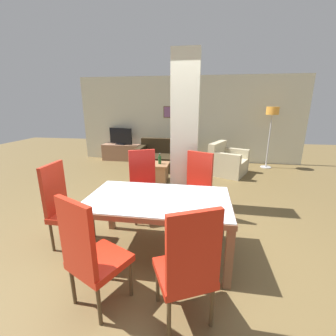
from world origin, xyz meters
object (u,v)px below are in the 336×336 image
(dining_table, at_px, (158,209))
(sofa, at_px, (168,159))
(coffee_table, at_px, (156,172))
(dining_chair_near_left, at_px, (90,253))
(bottle, at_px, (160,160))
(armchair, at_px, (227,163))
(dining_chair_far_left, at_px, (144,183))
(tv_screen, at_px, (121,137))
(dining_chair_far_right, at_px, (196,186))
(dining_chair_head_left, at_px, (64,204))
(tv_stand, at_px, (122,152))
(floor_lamp, at_px, (272,117))
(dining_chair_near_right, at_px, (188,265))

(dining_table, height_order, sofa, sofa)
(dining_table, distance_m, sofa, 3.88)
(sofa, xyz_separation_m, coffee_table, (-0.13, -1.09, -0.06))
(dining_chair_near_left, xyz_separation_m, bottle, (-0.07, 3.62, -0.04))
(armchair, bearing_deg, dining_chair_far_left, -6.46)
(dining_table, height_order, dining_chair_far_left, dining_chair_far_left)
(armchair, xyz_separation_m, coffee_table, (-1.80, -0.90, -0.06))
(dining_chair_near_left, bearing_deg, coffee_table, 118.72)
(dining_table, relative_size, tv_screen, 2.10)
(dining_chair_far_right, xyz_separation_m, coffee_table, (-1.04, 1.82, -0.36))
(dining_chair_head_left, xyz_separation_m, sofa, (0.79, 3.83, -0.30))
(bottle, xyz_separation_m, tv_stand, (-1.70, 1.95, -0.28))
(coffee_table, height_order, tv_screen, tv_screen)
(bottle, bearing_deg, dining_chair_head_left, -105.59)
(dining_table, bearing_deg, dining_chair_near_left, -115.97)
(dining_table, height_order, dining_chair_far_right, dining_chair_far_right)
(dining_table, distance_m, armchair, 3.85)
(dining_chair_far_left, relative_size, dining_chair_head_left, 1.00)
(dining_chair_near_left, xyz_separation_m, floor_lamp, (2.86, 5.36, 0.92))
(dining_chair_far_left, bearing_deg, tv_screen, -89.21)
(bottle, height_order, tv_screen, tv_screen)
(armchair, distance_m, tv_stand, 3.55)
(dining_chair_far_right, height_order, armchair, dining_chair_far_right)
(armchair, bearing_deg, dining_chair_far_right, 9.00)
(dining_chair_head_left, distance_m, tv_stand, 4.79)
(sofa, height_order, bottle, sofa)
(dining_chair_far_right, bearing_deg, sofa, -47.40)
(dining_chair_far_right, bearing_deg, floor_lamp, -94.31)
(dining_chair_head_left, height_order, coffee_table, dining_chair_head_left)
(dining_chair_far_left, distance_m, bottle, 1.79)
(dining_chair_far_right, xyz_separation_m, armchair, (0.75, 2.72, -0.30))
(armchair, relative_size, tv_stand, 0.95)
(coffee_table, bearing_deg, floor_lamp, 29.53)
(dining_chair_head_left, bearing_deg, bottle, 164.41)
(dining_table, bearing_deg, dining_chair_far_left, 114.63)
(coffee_table, relative_size, tv_screen, 0.77)
(dining_table, bearing_deg, dining_chair_far_right, 64.90)
(dining_chair_near_left, height_order, coffee_table, dining_chair_near_left)
(tv_stand, bearing_deg, armchair, -17.06)
(floor_lamp, bearing_deg, tv_stand, 177.29)
(dining_chair_head_left, relative_size, tv_stand, 0.90)
(floor_lamp, bearing_deg, dining_chair_near_right, -110.33)
(armchair, bearing_deg, dining_chair_near_left, 4.82)
(dining_chair_far_left, distance_m, armchair, 3.16)
(armchair, bearing_deg, dining_table, 6.45)
(dining_chair_head_left, xyz_separation_m, bottle, (0.76, 2.73, -0.04))
(dining_chair_far_right, bearing_deg, dining_chair_near_left, 89.57)
(dining_chair_far_right, bearing_deg, tv_screen, -29.80)
(armchair, relative_size, bottle, 4.50)
(coffee_table, xyz_separation_m, bottle, (0.10, -0.01, 0.32))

